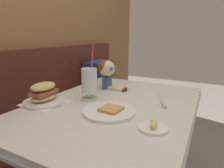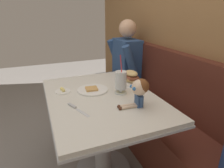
{
  "view_description": "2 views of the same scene",
  "coord_description": "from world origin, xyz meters",
  "px_view_note": "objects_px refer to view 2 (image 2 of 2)",
  "views": [
    {
      "loc": [
        -0.88,
        -0.26,
        1.1
      ],
      "look_at": [
        0.09,
        0.24,
        0.82
      ],
      "focal_mm": 30.77,
      "sensor_mm": 36.0,
      "label": 1
    },
    {
      "loc": [
        1.29,
        -0.25,
        1.37
      ],
      "look_at": [
        0.03,
        0.25,
        0.84
      ],
      "focal_mm": 31.06,
      "sensor_mm": 36.0,
      "label": 2
    }
  ],
  "objects_px": {
    "butter_knife": "(75,107)",
    "seated_doll": "(139,89)",
    "toast_plate": "(93,90)",
    "sandwich_plate": "(131,78)",
    "milkshake_glass": "(121,81)",
    "diner_patron": "(124,63)",
    "butter_saucer": "(63,91)"
  },
  "relations": [
    {
      "from": "butter_knife",
      "to": "seated_doll",
      "type": "distance_m",
      "value": 0.46
    },
    {
      "from": "toast_plate",
      "to": "sandwich_plate",
      "type": "distance_m",
      "value": 0.38
    },
    {
      "from": "milkshake_glass",
      "to": "diner_patron",
      "type": "relative_size",
      "value": 0.39
    },
    {
      "from": "butter_saucer",
      "to": "butter_knife",
      "type": "height_order",
      "value": "butter_saucer"
    },
    {
      "from": "seated_doll",
      "to": "butter_saucer",
      "type": "bearing_deg",
      "value": -134.38
    },
    {
      "from": "butter_saucer",
      "to": "butter_knife",
      "type": "xyz_separation_m",
      "value": [
        0.31,
        0.03,
        -0.0
      ]
    },
    {
      "from": "butter_knife",
      "to": "seated_doll",
      "type": "xyz_separation_m",
      "value": [
        0.13,
        0.42,
        0.12
      ]
    },
    {
      "from": "diner_patron",
      "to": "toast_plate",
      "type": "bearing_deg",
      "value": -40.97
    },
    {
      "from": "toast_plate",
      "to": "milkshake_glass",
      "type": "distance_m",
      "value": 0.25
    },
    {
      "from": "sandwich_plate",
      "to": "diner_patron",
      "type": "distance_m",
      "value": 0.71
    },
    {
      "from": "toast_plate",
      "to": "diner_patron",
      "type": "xyz_separation_m",
      "value": [
        -0.71,
        0.62,
        -0.01
      ]
    },
    {
      "from": "sandwich_plate",
      "to": "seated_doll",
      "type": "relative_size",
      "value": 0.99
    },
    {
      "from": "sandwich_plate",
      "to": "butter_saucer",
      "type": "distance_m",
      "value": 0.61
    },
    {
      "from": "butter_knife",
      "to": "seated_doll",
      "type": "bearing_deg",
      "value": 72.24
    },
    {
      "from": "milkshake_glass",
      "to": "butter_knife",
      "type": "height_order",
      "value": "milkshake_glass"
    },
    {
      "from": "toast_plate",
      "to": "sandwich_plate",
      "type": "xyz_separation_m",
      "value": [
        -0.04,
        0.38,
        0.04
      ]
    },
    {
      "from": "milkshake_glass",
      "to": "toast_plate",
      "type": "bearing_deg",
      "value": -123.73
    },
    {
      "from": "milkshake_glass",
      "to": "seated_doll",
      "type": "bearing_deg",
      "value": 5.56
    },
    {
      "from": "butter_knife",
      "to": "diner_patron",
      "type": "xyz_separation_m",
      "value": [
        -0.96,
        0.81,
        -0.0
      ]
    },
    {
      "from": "sandwich_plate",
      "to": "butter_knife",
      "type": "xyz_separation_m",
      "value": [
        0.29,
        -0.57,
        -0.04
      ]
    },
    {
      "from": "toast_plate",
      "to": "seated_doll",
      "type": "height_order",
      "value": "seated_doll"
    },
    {
      "from": "seated_doll",
      "to": "diner_patron",
      "type": "height_order",
      "value": "diner_patron"
    },
    {
      "from": "toast_plate",
      "to": "butter_saucer",
      "type": "relative_size",
      "value": 2.08
    },
    {
      "from": "toast_plate",
      "to": "butter_saucer",
      "type": "height_order",
      "value": "butter_saucer"
    },
    {
      "from": "toast_plate",
      "to": "butter_knife",
      "type": "distance_m",
      "value": 0.31
    },
    {
      "from": "milkshake_glass",
      "to": "butter_saucer",
      "type": "distance_m",
      "value": 0.48
    },
    {
      "from": "sandwich_plate",
      "to": "seated_doll",
      "type": "bearing_deg",
      "value": -20.37
    },
    {
      "from": "toast_plate",
      "to": "butter_saucer",
      "type": "distance_m",
      "value": 0.24
    },
    {
      "from": "diner_patron",
      "to": "butter_saucer",
      "type": "bearing_deg",
      "value": -52.65
    },
    {
      "from": "seated_doll",
      "to": "toast_plate",
      "type": "bearing_deg",
      "value": -149.82
    },
    {
      "from": "butter_saucer",
      "to": "sandwich_plate",
      "type": "bearing_deg",
      "value": 88.11
    },
    {
      "from": "toast_plate",
      "to": "milkshake_glass",
      "type": "relative_size",
      "value": 0.79
    }
  ]
}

